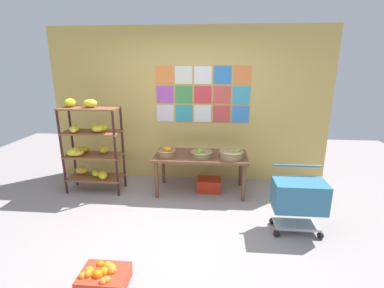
{
  "coord_description": "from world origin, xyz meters",
  "views": [
    {
      "loc": [
        0.48,
        -2.89,
        2.02
      ],
      "look_at": [
        0.13,
        1.12,
        0.86
      ],
      "focal_mm": 26.32,
      "sensor_mm": 36.0,
      "label": 1
    }
  ],
  "objects_px": {
    "display_table": "(201,159)",
    "shopping_cart": "(299,197)",
    "fruit_basket_right": "(202,154)",
    "produce_crate_under_table": "(209,185)",
    "fruit_basket_back_left": "(167,152)",
    "orange_crate_foreground": "(104,277)",
    "fruit_basket_left": "(231,154)",
    "banana_shelf_unit": "(90,143)"
  },
  "relations": [
    {
      "from": "banana_shelf_unit",
      "to": "shopping_cart",
      "type": "bearing_deg",
      "value": -17.25
    },
    {
      "from": "fruit_basket_left",
      "to": "display_table",
      "type": "bearing_deg",
      "value": 164.63
    },
    {
      "from": "produce_crate_under_table",
      "to": "shopping_cart",
      "type": "relative_size",
      "value": 0.48
    },
    {
      "from": "fruit_basket_back_left",
      "to": "fruit_basket_right",
      "type": "distance_m",
      "value": 0.54
    },
    {
      "from": "banana_shelf_unit",
      "to": "fruit_basket_left",
      "type": "bearing_deg",
      "value": -0.62
    },
    {
      "from": "fruit_basket_left",
      "to": "produce_crate_under_table",
      "type": "height_order",
      "value": "fruit_basket_left"
    },
    {
      "from": "fruit_basket_back_left",
      "to": "orange_crate_foreground",
      "type": "relative_size",
      "value": 0.67
    },
    {
      "from": "display_table",
      "to": "shopping_cart",
      "type": "xyz_separation_m",
      "value": [
        1.25,
        -1.04,
        -0.09
      ]
    },
    {
      "from": "fruit_basket_back_left",
      "to": "fruit_basket_right",
      "type": "height_order",
      "value": "fruit_basket_back_left"
    },
    {
      "from": "banana_shelf_unit",
      "to": "fruit_basket_left",
      "type": "relative_size",
      "value": 4.04
    },
    {
      "from": "display_table",
      "to": "fruit_basket_right",
      "type": "height_order",
      "value": "fruit_basket_right"
    },
    {
      "from": "banana_shelf_unit",
      "to": "fruit_basket_right",
      "type": "distance_m",
      "value": 1.78
    },
    {
      "from": "produce_crate_under_table",
      "to": "fruit_basket_back_left",
      "type": "bearing_deg",
      "value": -165.98
    },
    {
      "from": "fruit_basket_right",
      "to": "produce_crate_under_table",
      "type": "distance_m",
      "value": 0.61
    },
    {
      "from": "fruit_basket_left",
      "to": "shopping_cart",
      "type": "xyz_separation_m",
      "value": [
        0.78,
        -0.91,
        -0.24
      ]
    },
    {
      "from": "fruit_basket_back_left",
      "to": "orange_crate_foreground",
      "type": "xyz_separation_m",
      "value": [
        -0.27,
        -1.99,
        -0.6
      ]
    },
    {
      "from": "fruit_basket_left",
      "to": "fruit_basket_right",
      "type": "distance_m",
      "value": 0.45
    },
    {
      "from": "fruit_basket_right",
      "to": "shopping_cart",
      "type": "bearing_deg",
      "value": -36.77
    },
    {
      "from": "display_table",
      "to": "fruit_basket_back_left",
      "type": "distance_m",
      "value": 0.56
    },
    {
      "from": "display_table",
      "to": "orange_crate_foreground",
      "type": "bearing_deg",
      "value": -110.36
    },
    {
      "from": "banana_shelf_unit",
      "to": "fruit_basket_back_left",
      "type": "xyz_separation_m",
      "value": [
        1.23,
        -0.03,
        -0.1
      ]
    },
    {
      "from": "shopping_cart",
      "to": "fruit_basket_left",
      "type": "bearing_deg",
      "value": 135.74
    },
    {
      "from": "banana_shelf_unit",
      "to": "fruit_basket_left",
      "type": "distance_m",
      "value": 2.23
    },
    {
      "from": "display_table",
      "to": "shopping_cart",
      "type": "distance_m",
      "value": 1.62
    },
    {
      "from": "display_table",
      "to": "produce_crate_under_table",
      "type": "height_order",
      "value": "display_table"
    },
    {
      "from": "display_table",
      "to": "produce_crate_under_table",
      "type": "distance_m",
      "value": 0.47
    },
    {
      "from": "produce_crate_under_table",
      "to": "orange_crate_foreground",
      "type": "height_order",
      "value": "orange_crate_foreground"
    },
    {
      "from": "fruit_basket_right",
      "to": "shopping_cart",
      "type": "relative_size",
      "value": 0.42
    },
    {
      "from": "banana_shelf_unit",
      "to": "display_table",
      "type": "relative_size",
      "value": 1.04
    },
    {
      "from": "banana_shelf_unit",
      "to": "orange_crate_foreground",
      "type": "relative_size",
      "value": 3.41
    },
    {
      "from": "banana_shelf_unit",
      "to": "produce_crate_under_table",
      "type": "relative_size",
      "value": 3.93
    },
    {
      "from": "shopping_cart",
      "to": "banana_shelf_unit",
      "type": "bearing_deg",
      "value": 168.0
    },
    {
      "from": "banana_shelf_unit",
      "to": "fruit_basket_right",
      "type": "height_order",
      "value": "banana_shelf_unit"
    },
    {
      "from": "fruit_basket_left",
      "to": "shopping_cart",
      "type": "bearing_deg",
      "value": -49.51
    },
    {
      "from": "display_table",
      "to": "fruit_basket_left",
      "type": "relative_size",
      "value": 3.89
    },
    {
      "from": "produce_crate_under_table",
      "to": "shopping_cart",
      "type": "distance_m",
      "value": 1.58
    },
    {
      "from": "fruit_basket_right",
      "to": "produce_crate_under_table",
      "type": "relative_size",
      "value": 0.89
    },
    {
      "from": "display_table",
      "to": "fruit_basket_right",
      "type": "xyz_separation_m",
      "value": [
        0.02,
        -0.12,
        0.13
      ]
    },
    {
      "from": "orange_crate_foreground",
      "to": "shopping_cart",
      "type": "bearing_deg",
      "value": 28.08
    },
    {
      "from": "banana_shelf_unit",
      "to": "fruit_basket_left",
      "type": "xyz_separation_m",
      "value": [
        2.23,
        -0.02,
        -0.1
      ]
    },
    {
      "from": "display_table",
      "to": "fruit_basket_back_left",
      "type": "xyz_separation_m",
      "value": [
        -0.52,
        -0.13,
        0.14
      ]
    },
    {
      "from": "produce_crate_under_table",
      "to": "fruit_basket_right",
      "type": "bearing_deg",
      "value": -128.38
    }
  ]
}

